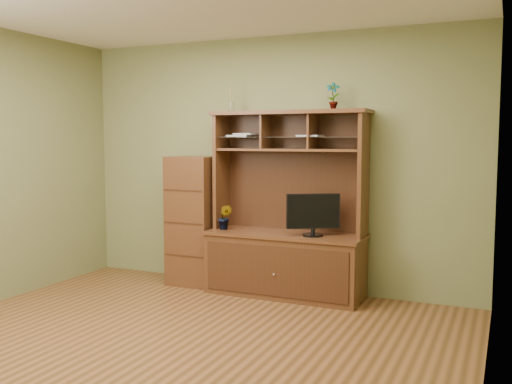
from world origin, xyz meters
The scene contains 8 objects.
room centered at (0.00, 0.00, 1.35)m, with size 4.54×4.04×2.74m.
media_hutch centered at (0.27, 1.73, 0.52)m, with size 1.66×0.61×1.90m.
monitor centered at (0.59, 1.65, 0.87)m, with size 0.48×0.30×0.42m.
orchid_plant centered at (-0.39, 1.65, 0.78)m, with size 0.15×0.12×0.26m, color #355A1F.
top_plant centered at (0.73, 1.80, 2.04)m, with size 0.14×0.10×0.27m, color #336523.
reed_diffuser centered at (-0.39, 1.80, 2.02)m, with size 0.06×0.06×0.30m.
magazines centered at (-0.01, 1.81, 1.65)m, with size 1.03×0.21×0.04m.
side_cabinet centered at (-0.83, 1.75, 0.71)m, with size 0.51×0.46×1.42m.
Camera 1 is at (2.36, -3.69, 1.61)m, focal length 40.00 mm.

